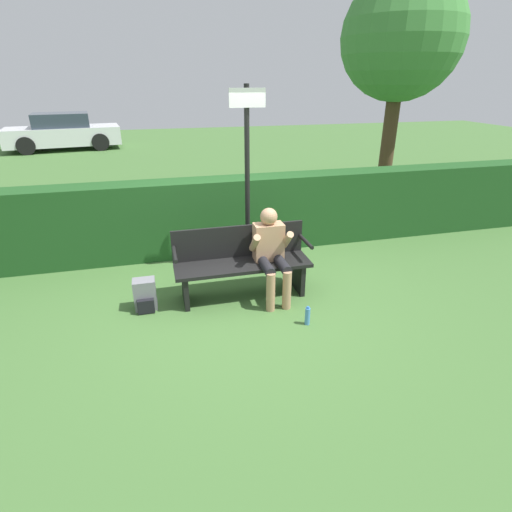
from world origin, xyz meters
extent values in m
plane|color=#426B33|center=(0.00, 0.00, 0.00)|extent=(40.00, 40.00, 0.00)
cube|color=#1E4C1E|center=(0.00, 1.62, 0.61)|extent=(12.00, 0.50, 1.22)
cube|color=black|center=(0.00, 0.00, 0.45)|extent=(1.76, 0.51, 0.05)
cube|color=black|center=(0.00, 0.24, 0.69)|extent=(1.76, 0.04, 0.43)
cube|color=black|center=(-0.76, 0.00, 0.22)|extent=(0.06, 0.46, 0.43)
cube|color=black|center=(0.76, 0.00, 0.22)|extent=(0.06, 0.46, 0.43)
cylinder|color=black|center=(-0.85, 0.00, 0.70)|extent=(0.05, 0.46, 0.05)
cylinder|color=black|center=(0.85, 0.00, 0.70)|extent=(0.05, 0.46, 0.05)
cube|color=tan|center=(0.36, 0.05, 0.72)|extent=(0.38, 0.22, 0.49)
sphere|color=tan|center=(0.36, 0.05, 1.06)|extent=(0.22, 0.22, 0.22)
cylinder|color=black|center=(0.25, -0.19, 0.51)|extent=(0.13, 0.49, 0.13)
cylinder|color=black|center=(0.46, -0.19, 0.51)|extent=(0.13, 0.49, 0.13)
cylinder|color=tan|center=(0.25, -0.44, 0.25)|extent=(0.11, 0.11, 0.51)
cylinder|color=tan|center=(0.46, -0.44, 0.25)|extent=(0.11, 0.11, 0.51)
cylinder|color=tan|center=(0.14, -0.07, 0.77)|extent=(0.09, 0.31, 0.31)
cylinder|color=tan|center=(0.57, -0.07, 0.77)|extent=(0.09, 0.31, 0.31)
cube|color=slate|center=(-1.26, -0.01, 0.20)|extent=(0.27, 0.20, 0.40)
cube|color=black|center=(-1.26, -0.14, 0.10)|extent=(0.20, 0.07, 0.18)
cylinder|color=#4C8CCC|center=(0.58, -0.85, 0.11)|extent=(0.06, 0.06, 0.22)
cylinder|color=#2D66B2|center=(0.58, -0.85, 0.23)|extent=(0.03, 0.03, 0.02)
cylinder|color=black|center=(0.25, 0.77, 1.30)|extent=(0.07, 0.07, 2.60)
cube|color=silver|center=(0.25, 0.72, 2.44)|extent=(0.47, 0.02, 0.23)
cube|color=silver|center=(-4.41, 13.48, 0.54)|extent=(4.47, 2.29, 0.69)
cube|color=#333D4C|center=(-4.41, 13.48, 1.15)|extent=(2.24, 1.78, 0.53)
cylinder|color=black|center=(-3.21, 14.47, 0.33)|extent=(0.68, 0.27, 0.67)
cylinder|color=black|center=(-2.98, 12.85, 0.33)|extent=(0.68, 0.27, 0.67)
cylinder|color=black|center=(-5.83, 14.10, 0.33)|extent=(0.68, 0.27, 0.67)
cylinder|color=black|center=(-5.61, 12.48, 0.33)|extent=(0.68, 0.27, 0.67)
cylinder|color=#4C3823|center=(4.46, 4.12, 1.34)|extent=(0.33, 0.33, 2.68)
sphere|color=#42843D|center=(4.46, 4.12, 3.47)|extent=(2.63, 2.63, 2.63)
camera|label=1|loc=(-0.98, -4.56, 2.66)|focal=28.00mm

